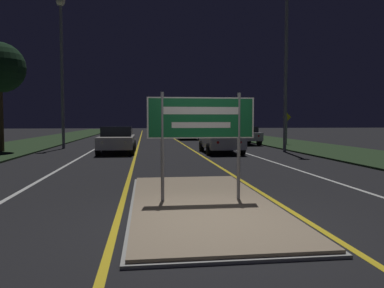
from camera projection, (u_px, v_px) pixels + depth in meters
ground_plane at (214, 225)px, 6.27m from camera, size 160.00×160.00×0.00m
median_island at (201, 203)px, 7.75m from camera, size 2.89×6.52×0.10m
verge_left at (19, 146)px, 24.90m from camera, size 5.00×100.00×0.08m
verge_right at (292, 144)px, 27.25m from camera, size 5.00×100.00×0.08m
centre_line_yellow_left at (139, 142)px, 30.83m from camera, size 0.12×70.00×0.01m
centre_line_yellow_right at (179, 141)px, 31.23m from camera, size 0.12×70.00×0.01m
lane_line_white_left at (108, 142)px, 30.51m from camera, size 0.12×70.00×0.01m
lane_line_white_right at (209, 141)px, 31.55m from camera, size 0.12×70.00×0.01m
edge_line_white_left at (70, 142)px, 30.14m from camera, size 0.10×70.00×0.01m
edge_line_white_right at (244, 141)px, 31.92m from camera, size 0.10×70.00×0.01m
highway_sign at (201, 123)px, 7.64m from camera, size 2.20×0.07×2.22m
streetlight_left_near at (62, 50)px, 22.91m from camera, size 0.55×0.55×9.26m
streetlight_right_near at (286, 27)px, 20.42m from camera, size 0.51×0.51×11.06m
car_receding_0 at (221, 139)px, 19.95m from camera, size 1.92×4.08×1.44m
car_receding_1 at (243, 135)px, 27.33m from camera, size 1.89×4.39×1.33m
car_receding_2 at (188, 131)px, 34.45m from camera, size 1.98×4.18×1.37m
car_approaching_0 at (117, 139)px, 20.00m from camera, size 1.91×4.32×1.43m
warning_sign at (287, 125)px, 26.16m from camera, size 0.60×0.06×2.21m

